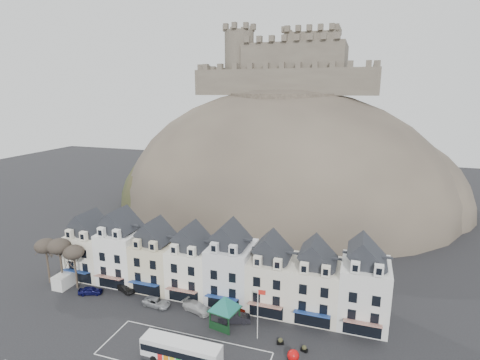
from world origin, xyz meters
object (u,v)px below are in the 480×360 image
object	(u,v)px
white_van	(68,278)
car_black	(125,288)
car_maroon	(232,308)
car_silver	(157,302)
bus	(181,351)
car_navy	(90,291)
flagpole	(258,310)
red_buoy	(293,357)
car_charcoal	(234,317)
bus_shelter	(225,303)
car_white	(197,307)

from	to	relation	value
white_van	car_black	world-z (taller)	white_van
car_maroon	car_black	bearing A→B (deg)	90.25
white_van	car_silver	distance (m)	18.35
bus	car_black	distance (m)	20.79
car_navy	car_black	world-z (taller)	car_navy
flagpole	car_black	bearing A→B (deg)	169.00
car_maroon	red_buoy	bearing A→B (deg)	-126.13
car_navy	car_charcoal	bearing A→B (deg)	-111.44
red_buoy	car_maroon	xyz separation A→B (m)	(-10.96, 8.07, -0.18)
bus	car_silver	size ratio (longest dim) A/B	2.31
bus_shelter	car_black	xyz separation A→B (m)	(-19.35, 3.55, -3.07)
white_van	car_navy	distance (m)	6.16
bus	flagpole	xyz separation A→B (m)	(7.86, 7.44, 2.74)
car_charcoal	car_white	bearing A→B (deg)	62.49
car_white	white_van	bearing A→B (deg)	105.68
red_buoy	flagpole	xyz separation A→B (m)	(-5.46, 3.28, 3.41)
flagpole	car_navy	distance (m)	30.03
flagpole	bus	bearing A→B (deg)	-136.56
car_navy	car_black	distance (m)	5.65
bus	bus_shelter	bearing A→B (deg)	73.97
red_buoy	car_silver	distance (m)	23.58
flagpole	car_white	size ratio (longest dim) A/B	1.54
bus_shelter	car_silver	bearing A→B (deg)	-175.49
bus_shelter	car_navy	bearing A→B (deg)	-171.29
car_white	car_navy	bearing A→B (deg)	109.71
red_buoy	car_charcoal	size ratio (longest dim) A/B	0.39
red_buoy	car_silver	world-z (taller)	red_buoy
car_maroon	car_charcoal	xyz separation A→B (m)	(1.20, -2.29, 0.02)
flagpole	car_silver	xyz separation A→B (m)	(-17.36, 2.65, -3.72)
bus	car_silver	distance (m)	13.90
car_black	car_charcoal	world-z (taller)	car_charcoal
white_van	car_navy	size ratio (longest dim) A/B	1.36
flagpole	car_charcoal	size ratio (longest dim) A/B	1.61
flagpole	car_charcoal	xyz separation A→B (m)	(-4.30, 2.50, -3.57)
red_buoy	car_charcoal	xyz separation A→B (m)	(-9.76, 5.78, -0.16)
car_silver	bus_shelter	bearing A→B (deg)	-90.93
car_black	car_white	size ratio (longest dim) A/B	0.78
bus_shelter	car_silver	xyz separation A→B (m)	(-12.06, 1.41, -3.07)
red_buoy	white_van	xyz separation A→B (m)	(-41.13, 7.01, 0.25)
red_buoy	car_maroon	bearing A→B (deg)	143.62
car_navy	car_silver	size ratio (longest dim) A/B	0.86
bus	bus_shelter	xyz separation A→B (m)	(2.56, 8.68, 2.08)
red_buoy	car_navy	xyz separation A→B (m)	(-35.17, 5.57, -0.29)
flagpole	car_maroon	world-z (taller)	flagpole
bus_shelter	red_buoy	world-z (taller)	bus_shelter
car_navy	car_maroon	size ratio (longest dim) A/B	0.86
car_silver	car_navy	bearing A→B (deg)	97.42
red_buoy	flagpole	bearing A→B (deg)	148.96
red_buoy	car_navy	distance (m)	35.61
bus	red_buoy	bearing A→B (deg)	17.74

